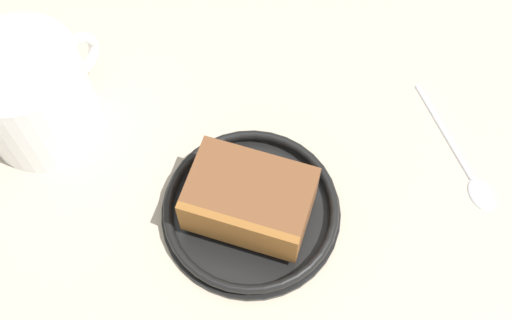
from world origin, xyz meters
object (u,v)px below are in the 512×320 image
at_px(cake_slice, 250,200).
at_px(tea_mug, 32,94).
at_px(teaspoon, 469,171).
at_px(small_plate, 251,210).

distance_m(cake_slice, tea_mug, 0.20).
distance_m(tea_mug, teaspoon, 0.36).
xyz_separation_m(small_plate, tea_mug, (0.08, 0.18, 0.04)).
bearing_deg(tea_mug, cake_slice, -114.04).
xyz_separation_m(small_plate, cake_slice, (-0.00, 0.00, 0.02)).
xyz_separation_m(small_plate, teaspoon, (0.04, -0.18, -0.00)).
relative_size(tea_mug, teaspoon, 0.87).
bearing_deg(teaspoon, cake_slice, 104.68).
height_order(small_plate, teaspoon, small_plate).
xyz_separation_m(cake_slice, teaspoon, (0.05, -0.18, -0.03)).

